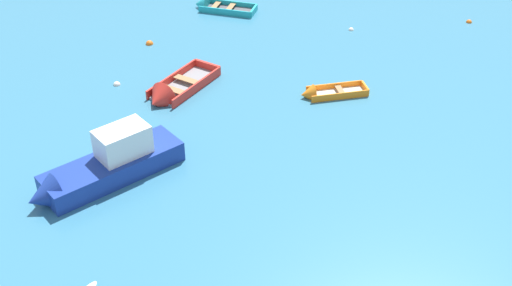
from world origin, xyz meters
name	(u,v)px	position (x,y,z in m)	size (l,w,h in m)	color
rowboat_orange_back_row_center	(321,93)	(2.91, 26.69, 0.16)	(3.48, 1.86, 0.94)	beige
motor_launch_deep_blue_near_right	(103,167)	(-5.97, 19.41, 0.68)	(5.90, 5.66, 2.37)	navy
rowboat_red_near_left	(169,94)	(-4.51, 26.10, 0.22)	(3.56, 4.80, 1.51)	gray
rowboat_turquoise_far_left	(212,6)	(-3.71, 37.09, 0.18)	(4.09, 2.16, 1.28)	#4C4C51
mooring_buoy_between_boats_right	(351,30)	(4.86, 34.51, 0.00)	(0.31, 0.31, 0.31)	silver
mooring_buoy_central	(117,85)	(-7.39, 27.19, 0.00)	(0.36, 0.36, 0.36)	silver
mooring_buoy_trailing	(150,44)	(-6.65, 31.91, 0.00)	(0.43, 0.43, 0.43)	orange
mooring_buoy_between_boats_left	(469,22)	(12.03, 36.05, 0.00)	(0.35, 0.35, 0.35)	orange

